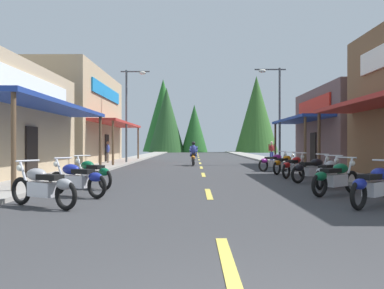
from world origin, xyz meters
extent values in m
cube|color=#38383A|center=(0.00, 26.23, -0.05)|extent=(9.68, 82.46, 0.10)
cube|color=#9E9991|center=(-5.90, 26.23, 0.06)|extent=(2.12, 82.46, 0.12)
cube|color=#9E9991|center=(5.90, 26.23, 0.06)|extent=(2.12, 82.46, 0.12)
cube|color=#E0C64C|center=(0.00, 2.00, 0.01)|extent=(0.16, 2.40, 0.01)
cube|color=#E0C64C|center=(0.00, 8.51, 0.01)|extent=(0.16, 2.40, 0.01)
cube|color=#E0C64C|center=(0.00, 15.46, 0.01)|extent=(0.16, 2.40, 0.01)
cube|color=#E0C64C|center=(0.00, 20.99, 0.01)|extent=(0.16, 2.40, 0.01)
cube|color=#E0C64C|center=(0.00, 26.34, 0.01)|extent=(0.16, 2.40, 0.01)
cube|color=#E0C64C|center=(0.00, 32.57, 0.01)|extent=(0.16, 2.40, 0.01)
cube|color=#E0C64C|center=(0.00, 39.19, 0.01)|extent=(0.16, 2.40, 0.01)
cube|color=#E0C64C|center=(0.00, 44.59, 0.01)|extent=(0.16, 2.40, 0.01)
cube|color=#E0C64C|center=(0.00, 49.72, 0.01)|extent=(0.16, 2.40, 0.01)
cube|color=#E0C64C|center=(0.00, 54.98, 0.01)|extent=(0.16, 2.40, 0.01)
cube|color=#E0C64C|center=(0.00, 60.31, 0.01)|extent=(0.16, 2.40, 0.01)
cube|color=navy|center=(-6.06, 13.30, 2.90)|extent=(1.80, 10.50, 0.16)
cylinder|color=brown|center=(-5.36, 8.25, 1.41)|extent=(0.14, 0.14, 2.82)
cylinder|color=brown|center=(-5.36, 18.36, 1.41)|extent=(0.14, 0.14, 2.82)
cube|color=white|center=(-6.90, 13.30, 3.68)|extent=(0.10, 8.17, 0.90)
cube|color=black|center=(-6.92, 13.30, 1.05)|extent=(0.08, 1.10, 2.10)
cube|color=tan|center=(-10.27, 27.05, 3.34)|extent=(6.62, 12.50, 6.68)
cube|color=#B72D28|center=(-6.06, 27.05, 2.90)|extent=(1.80, 11.25, 0.16)
cylinder|color=brown|center=(-5.36, 21.62, 1.41)|extent=(0.14, 0.14, 2.82)
cylinder|color=brown|center=(-5.36, 32.47, 1.41)|extent=(0.14, 0.14, 2.82)
cube|color=#197FCC|center=(-6.90, 27.05, 5.21)|extent=(0.10, 8.75, 0.90)
cube|color=black|center=(-6.92, 27.05, 1.05)|extent=(0.08, 1.10, 2.10)
cylinder|color=brown|center=(5.36, 15.87, 1.41)|extent=(0.14, 0.14, 2.82)
cube|color=brown|center=(10.03, 22.07, 2.40)|extent=(6.15, 9.02, 4.80)
cube|color=navy|center=(6.06, 22.07, 2.90)|extent=(1.80, 8.12, 0.16)
cylinder|color=brown|center=(5.36, 18.21, 1.41)|extent=(0.14, 0.14, 2.82)
cylinder|color=brown|center=(5.36, 25.93, 1.41)|extent=(0.14, 0.14, 2.82)
cube|color=red|center=(6.90, 22.07, 3.74)|extent=(0.10, 6.31, 0.90)
cube|color=black|center=(6.92, 22.07, 1.05)|extent=(0.08, 1.10, 2.10)
cylinder|color=#474C51|center=(-5.24, 25.73, 3.32)|extent=(0.14, 0.14, 6.64)
cylinder|color=#474C51|center=(-4.61, 25.73, 6.54)|extent=(2.06, 0.10, 0.10)
ellipsoid|color=silver|center=(-4.09, 25.73, 6.44)|extent=(0.50, 0.30, 0.24)
cylinder|color=#474C51|center=(5.24, 23.93, 3.22)|extent=(0.14, 0.14, 6.44)
cylinder|color=#474C51|center=(4.61, 23.93, 6.34)|extent=(2.06, 0.10, 0.10)
ellipsoid|color=silver|center=(4.09, 23.93, 6.24)|extent=(0.50, 0.30, 0.24)
torus|color=black|center=(3.07, 5.78, 0.32)|extent=(0.55, 0.49, 0.64)
cube|color=silver|center=(3.64, 6.27, 0.40)|extent=(0.71, 0.67, 0.32)
ellipsoid|color=navy|center=(3.79, 6.40, 0.72)|extent=(0.63, 0.61, 0.28)
cube|color=black|center=(3.45, 6.11, 0.68)|extent=(0.64, 0.60, 0.12)
ellipsoid|color=navy|center=(3.11, 5.81, 0.55)|extent=(0.49, 0.47, 0.24)
torus|color=black|center=(4.09, 8.77, 0.32)|extent=(0.57, 0.47, 0.64)
torus|color=black|center=(2.89, 7.86, 0.32)|extent=(0.57, 0.47, 0.64)
cube|color=silver|center=(3.49, 8.31, 0.40)|extent=(0.73, 0.65, 0.32)
ellipsoid|color=#0C5933|center=(3.65, 8.43, 0.72)|extent=(0.64, 0.59, 0.28)
cube|color=black|center=(3.29, 8.16, 0.68)|extent=(0.65, 0.59, 0.12)
ellipsoid|color=#0C5933|center=(2.93, 7.89, 0.55)|extent=(0.50, 0.46, 0.24)
cylinder|color=silver|center=(3.99, 8.69, 0.65)|extent=(0.33, 0.27, 0.71)
cylinder|color=silver|center=(3.89, 8.61, 1.02)|extent=(0.39, 0.50, 0.04)
sphere|color=white|center=(4.11, 8.78, 0.85)|extent=(0.16, 0.16, 0.16)
torus|color=black|center=(4.33, 10.71, 0.32)|extent=(0.47, 0.57, 0.64)
torus|color=black|center=(3.42, 9.52, 0.32)|extent=(0.47, 0.57, 0.64)
cube|color=silver|center=(3.87, 10.12, 0.40)|extent=(0.65, 0.73, 0.32)
ellipsoid|color=#99999E|center=(4.00, 10.27, 0.72)|extent=(0.60, 0.64, 0.28)
cube|color=black|center=(3.72, 9.92, 0.68)|extent=(0.59, 0.65, 0.12)
ellipsoid|color=#99999E|center=(3.45, 9.56, 0.55)|extent=(0.46, 0.49, 0.24)
cylinder|color=silver|center=(4.25, 10.61, 0.65)|extent=(0.27, 0.33, 0.71)
cylinder|color=silver|center=(4.18, 10.51, 1.02)|extent=(0.50, 0.40, 0.04)
sphere|color=white|center=(4.35, 10.73, 0.85)|extent=(0.16, 0.16, 0.16)
torus|color=black|center=(4.56, 12.35, 0.32)|extent=(0.60, 0.42, 0.64)
torus|color=black|center=(3.28, 11.57, 0.32)|extent=(0.60, 0.42, 0.64)
cube|color=silver|center=(3.92, 11.96, 0.40)|extent=(0.74, 0.60, 0.32)
ellipsoid|color=black|center=(4.09, 12.06, 0.72)|extent=(0.64, 0.56, 0.28)
cube|color=black|center=(3.70, 11.83, 0.68)|extent=(0.66, 0.55, 0.12)
ellipsoid|color=black|center=(3.32, 11.59, 0.55)|extent=(0.50, 0.43, 0.24)
cylinder|color=silver|center=(4.45, 12.28, 0.65)|extent=(0.35, 0.24, 0.71)
cylinder|color=silver|center=(4.35, 12.22, 1.02)|extent=(0.35, 0.53, 0.04)
sphere|color=white|center=(4.58, 12.36, 0.85)|extent=(0.16, 0.16, 0.16)
torus|color=black|center=(4.23, 14.59, 0.32)|extent=(0.48, 0.56, 0.64)
torus|color=black|center=(3.29, 13.43, 0.32)|extent=(0.48, 0.56, 0.64)
cube|color=silver|center=(3.76, 14.01, 0.40)|extent=(0.66, 0.72, 0.32)
ellipsoid|color=#A51414|center=(3.89, 14.16, 0.72)|extent=(0.60, 0.64, 0.28)
cube|color=black|center=(3.60, 13.82, 0.68)|extent=(0.60, 0.64, 0.12)
ellipsoid|color=#A51414|center=(3.32, 13.47, 0.55)|extent=(0.46, 0.49, 0.24)
cylinder|color=silver|center=(4.15, 14.49, 0.65)|extent=(0.28, 0.33, 0.71)
cylinder|color=silver|center=(4.08, 14.40, 1.02)|extent=(0.49, 0.41, 0.04)
sphere|color=white|center=(4.25, 14.61, 0.85)|extent=(0.16, 0.16, 0.16)
torus|color=black|center=(4.30, 16.55, 0.32)|extent=(0.49, 0.55, 0.64)
torus|color=black|center=(3.32, 15.41, 0.32)|extent=(0.49, 0.55, 0.64)
cube|color=silver|center=(3.81, 15.98, 0.40)|extent=(0.67, 0.71, 0.32)
ellipsoid|color=#BF660C|center=(3.94, 16.13, 0.72)|extent=(0.61, 0.63, 0.28)
cube|color=black|center=(3.65, 15.79, 0.68)|extent=(0.60, 0.64, 0.12)
ellipsoid|color=#BF660C|center=(3.35, 15.45, 0.55)|extent=(0.47, 0.49, 0.24)
cylinder|color=silver|center=(4.21, 16.45, 0.65)|extent=(0.29, 0.32, 0.71)
cylinder|color=silver|center=(4.13, 16.36, 1.02)|extent=(0.48, 0.42, 0.04)
sphere|color=white|center=(4.32, 16.57, 0.85)|extent=(0.16, 0.16, 0.16)
torus|color=black|center=(4.34, 18.41, 0.32)|extent=(0.59, 0.43, 0.64)
torus|color=black|center=(3.08, 17.59, 0.32)|extent=(0.59, 0.43, 0.64)
cube|color=silver|center=(3.71, 18.00, 0.40)|extent=(0.74, 0.61, 0.32)
ellipsoid|color=#721972|center=(3.88, 18.11, 0.72)|extent=(0.64, 0.57, 0.28)
cube|color=black|center=(3.50, 17.87, 0.68)|extent=(0.66, 0.56, 0.12)
ellipsoid|color=#721972|center=(3.12, 17.62, 0.55)|extent=(0.50, 0.44, 0.24)
cylinder|color=silver|center=(4.23, 18.34, 0.65)|extent=(0.34, 0.25, 0.71)
cylinder|color=silver|center=(4.13, 18.27, 1.02)|extent=(0.36, 0.53, 0.04)
sphere|color=white|center=(4.37, 18.42, 0.85)|extent=(0.16, 0.16, 0.16)
torus|color=black|center=(-4.39, 6.49, 0.32)|extent=(0.60, 0.42, 0.64)
torus|color=black|center=(-3.10, 5.72, 0.32)|extent=(0.60, 0.42, 0.64)
cube|color=silver|center=(-3.75, 6.11, 0.40)|extent=(0.74, 0.60, 0.32)
ellipsoid|color=#99999E|center=(-3.92, 6.21, 0.72)|extent=(0.64, 0.56, 0.28)
cube|color=black|center=(-3.53, 5.98, 0.68)|extent=(0.66, 0.55, 0.12)
ellipsoid|color=#99999E|center=(-3.15, 5.75, 0.55)|extent=(0.50, 0.43, 0.24)
cylinder|color=silver|center=(-4.28, 6.43, 0.65)|extent=(0.35, 0.24, 0.71)
cylinder|color=silver|center=(-4.18, 6.36, 1.02)|extent=(0.34, 0.53, 0.04)
sphere|color=white|center=(-4.41, 6.51, 0.85)|extent=(0.16, 0.16, 0.16)
torus|color=black|center=(-4.18, 8.32, 0.32)|extent=(0.60, 0.41, 0.64)
torus|color=black|center=(-2.90, 7.55, 0.32)|extent=(0.60, 0.41, 0.64)
cube|color=silver|center=(-3.54, 7.93, 0.40)|extent=(0.74, 0.60, 0.32)
ellipsoid|color=navy|center=(-3.71, 8.03, 0.72)|extent=(0.64, 0.56, 0.28)
cube|color=black|center=(-3.33, 7.80, 0.68)|extent=(0.66, 0.55, 0.12)
ellipsoid|color=navy|center=(-2.94, 7.57, 0.55)|extent=(0.50, 0.43, 0.24)
cylinder|color=silver|center=(-4.07, 8.25, 0.65)|extent=(0.35, 0.24, 0.71)
cylinder|color=silver|center=(-3.97, 8.19, 1.02)|extent=(0.34, 0.54, 0.04)
sphere|color=white|center=(-4.21, 8.33, 0.85)|extent=(0.16, 0.16, 0.16)
torus|color=black|center=(-4.22, 10.45, 0.32)|extent=(0.54, 0.50, 0.64)
torus|color=black|center=(-3.11, 9.44, 0.32)|extent=(0.54, 0.50, 0.64)
cube|color=silver|center=(-3.67, 9.94, 0.40)|extent=(0.71, 0.68, 0.32)
ellipsoid|color=#0C5933|center=(-3.81, 10.08, 0.72)|extent=(0.63, 0.61, 0.28)
cube|color=black|center=(-3.48, 9.77, 0.68)|extent=(0.63, 0.61, 0.12)
ellipsoid|color=#0C5933|center=(-3.15, 9.47, 0.55)|extent=(0.49, 0.47, 0.24)
cylinder|color=silver|center=(-4.13, 10.36, 0.65)|extent=(0.32, 0.29, 0.71)
cylinder|color=silver|center=(-4.04, 10.28, 1.02)|extent=(0.43, 0.47, 0.04)
sphere|color=white|center=(-4.24, 10.47, 0.85)|extent=(0.16, 0.16, 0.16)
torus|color=black|center=(-0.44, 24.06, 0.32)|extent=(0.12, 0.64, 0.64)
torus|color=black|center=(-0.50, 22.57, 0.32)|extent=(0.12, 0.64, 0.64)
cube|color=silver|center=(-0.47, 23.31, 0.40)|extent=(0.30, 0.71, 0.32)
ellipsoid|color=#BF660C|center=(-0.46, 23.51, 0.72)|extent=(0.34, 0.57, 0.28)
cube|color=black|center=(-0.48, 23.07, 0.68)|extent=(0.30, 0.61, 0.12)
ellipsoid|color=#BF660C|center=(-0.49, 22.62, 0.55)|extent=(0.26, 0.45, 0.24)
cylinder|color=silver|center=(-0.45, 23.93, 0.65)|extent=(0.07, 0.37, 0.71)
cylinder|color=silver|center=(-0.45, 23.81, 1.02)|extent=(0.60, 0.06, 0.04)
sphere|color=white|center=(-0.44, 24.09, 0.85)|extent=(0.16, 0.16, 0.16)
ellipsoid|color=#333F8C|center=(-0.47, 23.17, 1.05)|extent=(0.39, 0.39, 0.64)
sphere|color=black|center=(-0.47, 23.22, 1.45)|extent=(0.24, 0.24, 0.24)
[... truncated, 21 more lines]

